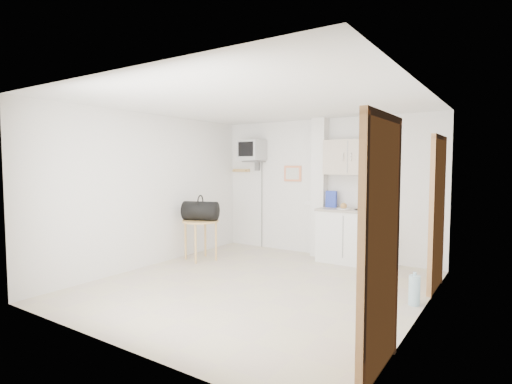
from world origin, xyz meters
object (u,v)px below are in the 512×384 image
Objects in this scene: round_table at (200,226)px; duffel_bag at (200,211)px; crt_television at (252,151)px; water_bottle at (414,290)px.

duffel_bag is at bearing 91.45° from round_table.
duffel_bag is at bearing -98.69° from crt_television.
water_bottle is at bearing -4.75° from round_table.
crt_television is at bearing 81.33° from round_table.
crt_television is 1.88m from round_table.
duffel_bag is (-0.00, 0.00, 0.26)m from round_table.
duffel_bag is (-0.20, -1.31, -1.07)m from crt_television.
round_table is 1.75× the size of water_bottle.
crt_television is 5.37× the size of water_bottle.
water_bottle is at bearing -25.22° from crt_television.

